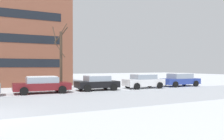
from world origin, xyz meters
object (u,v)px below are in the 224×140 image
at_px(parked_car_black, 97,83).
at_px(parked_car_white, 144,81).
at_px(parked_car_blue, 180,80).
at_px(parked_car_maroon, 42,84).

distance_m(parked_car_black, parked_car_white, 5.02).
bearing_deg(parked_car_blue, parked_car_white, -178.14).
distance_m(parked_car_maroon, parked_car_white, 10.02).
height_order(parked_car_maroon, parked_car_blue, parked_car_blue).
xyz_separation_m(parked_car_maroon, parked_car_black, (5.01, 0.13, -0.00)).
relative_size(parked_car_black, parked_car_blue, 0.89).
bearing_deg(parked_car_black, parked_car_blue, -0.62).
xyz_separation_m(parked_car_maroon, parked_car_blue, (15.02, 0.03, 0.03)).
distance_m(parked_car_maroon, parked_car_blue, 15.02).
bearing_deg(parked_car_blue, parked_car_maroon, -179.90).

